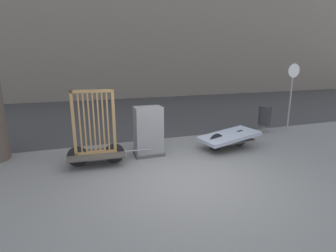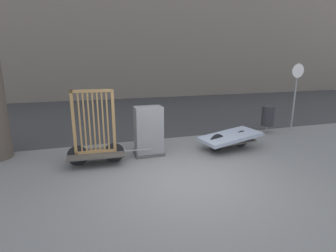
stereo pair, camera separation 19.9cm
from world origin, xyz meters
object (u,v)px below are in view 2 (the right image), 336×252
utility_cabinet (149,133)px  bike_cart_with_mattress (230,138)px  sign_post (296,88)px  bike_cart_with_bedframe (96,141)px  trash_bin (268,116)px

utility_cabinet → bike_cart_with_mattress: bearing=-6.4°
utility_cabinet → sign_post: bearing=9.9°
bike_cart_with_mattress → utility_cabinet: utility_cabinet is taller
bike_cart_with_bedframe → trash_bin: bearing=15.2°
trash_bin → sign_post: size_ratio=0.38×
utility_cabinet → trash_bin: size_ratio=1.42×
bike_cart_with_bedframe → bike_cart_with_mattress: bearing=3.3°
bike_cart_with_mattress → utility_cabinet: (-2.35, 0.26, 0.27)m
trash_bin → sign_post: bearing=-0.4°
bike_cart_with_bedframe → utility_cabinet: size_ratio=1.55×
utility_cabinet → trash_bin: utility_cabinet is taller
bike_cart_with_bedframe → utility_cabinet: (1.40, 0.26, 0.02)m
bike_cart_with_mattress → sign_post: (3.34, 1.25, 1.21)m
sign_post → utility_cabinet: bearing=-170.1°
bike_cart_with_bedframe → bike_cart_with_mattress: bike_cart_with_bedframe is taller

